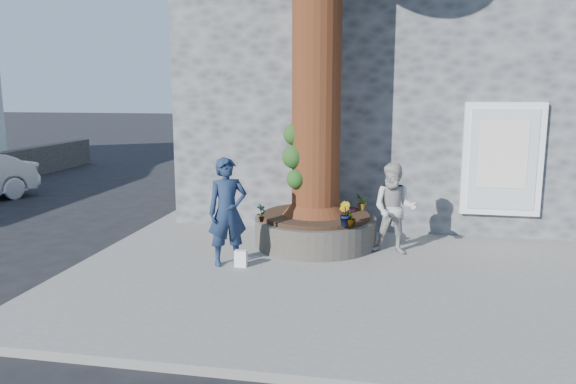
# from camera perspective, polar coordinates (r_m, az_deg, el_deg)

# --- Properties ---
(ground) EXTENTS (120.00, 120.00, 0.00)m
(ground) POSITION_cam_1_polar(r_m,az_deg,el_deg) (9.12, -4.09, -9.12)
(ground) COLOR black
(ground) RESTS_ON ground
(pavement) EXTENTS (9.00, 8.00, 0.12)m
(pavement) POSITION_cam_1_polar(r_m,az_deg,el_deg) (9.79, 6.03, -7.40)
(pavement) COLOR slate
(pavement) RESTS_ON ground
(yellow_line) EXTENTS (0.10, 30.00, 0.01)m
(yellow_line) POSITION_cam_1_polar(r_m,az_deg,el_deg) (11.13, -18.15, -5.99)
(yellow_line) COLOR yellow
(yellow_line) RESTS_ON ground
(stone_shop) EXTENTS (10.30, 8.30, 6.30)m
(stone_shop) POSITION_cam_1_polar(r_m,az_deg,el_deg) (15.50, 12.04, 10.60)
(stone_shop) COLOR #444648
(stone_shop) RESTS_ON ground
(planter) EXTENTS (2.30, 2.30, 0.60)m
(planter) POSITION_cam_1_polar(r_m,az_deg,el_deg) (10.73, 2.79, -3.81)
(planter) COLOR black
(planter) RESTS_ON pavement
(man) EXTENTS (0.79, 0.70, 1.82)m
(man) POSITION_cam_1_polar(r_m,az_deg,el_deg) (9.41, -6.16, -2.02)
(man) COLOR #172540
(man) RESTS_ON pavement
(woman) EXTENTS (0.88, 0.74, 1.64)m
(woman) POSITION_cam_1_polar(r_m,az_deg,el_deg) (10.20, 10.75, -1.69)
(woman) COLOR #A8A6A1
(woman) RESTS_ON pavement
(shopping_bag) EXTENTS (0.20, 0.13, 0.28)m
(shopping_bag) POSITION_cam_1_polar(r_m,az_deg,el_deg) (9.46, -4.82, -6.74)
(shopping_bag) COLOR white
(shopping_bag) RESTS_ON pavement
(plant_a) EXTENTS (0.19, 0.20, 0.32)m
(plant_a) POSITION_cam_1_polar(r_m,az_deg,el_deg) (9.96, -2.73, -2.16)
(plant_a) COLOR gray
(plant_a) RESTS_ON planter
(plant_b) EXTENTS (0.32, 0.32, 0.42)m
(plant_b) POSITION_cam_1_polar(r_m,az_deg,el_deg) (9.72, 5.74, -2.22)
(plant_b) COLOR gray
(plant_b) RESTS_ON planter
(plant_c) EXTENTS (0.21, 0.21, 0.30)m
(plant_c) POSITION_cam_1_polar(r_m,az_deg,el_deg) (9.72, 6.41, -2.58)
(plant_c) COLOR gray
(plant_c) RESTS_ON planter
(plant_d) EXTENTS (0.31, 0.34, 0.33)m
(plant_d) POSITION_cam_1_polar(r_m,az_deg,el_deg) (11.01, 7.56, -1.00)
(plant_d) COLOR gray
(plant_d) RESTS_ON planter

